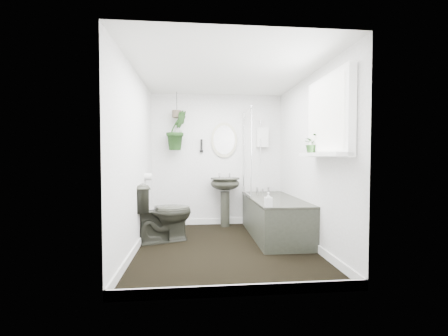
{
  "coord_description": "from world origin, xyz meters",
  "views": [
    {
      "loc": [
        -0.39,
        -3.91,
        1.2
      ],
      "look_at": [
        0.0,
        0.15,
        1.05
      ],
      "focal_mm": 24.0,
      "sensor_mm": 36.0,
      "label": 1
    }
  ],
  "objects": [
    {
      "name": "sill_plant",
      "position": [
        1.02,
        -0.4,
        1.36
      ],
      "size": [
        0.21,
        0.19,
        0.23
      ],
      "primitive_type": "imported",
      "rotation": [
        0.0,
        0.0,
        0.06
      ],
      "color": "black",
      "rests_on": "window_sill"
    },
    {
      "name": "ceiling",
      "position": [
        0.0,
        0.0,
        2.31
      ],
      "size": [
        2.3,
        2.8,
        0.02
      ],
      "primitive_type": "cube",
      "color": "white",
      "rests_on": "ground"
    },
    {
      "name": "hanging_plant",
      "position": [
        -0.7,
        1.25,
        1.65
      ],
      "size": [
        0.47,
        0.46,
        0.67
      ],
      "primitive_type": "imported",
      "rotation": [
        0.0,
        0.0,
        0.62
      ],
      "color": "black",
      "rests_on": "ceiling"
    },
    {
      "name": "oval_mirror",
      "position": [
        0.12,
        1.37,
        1.5
      ],
      "size": [
        0.46,
        0.03,
        0.62
      ],
      "primitive_type": "ellipsoid",
      "color": "beige",
      "rests_on": "wall_back"
    },
    {
      "name": "bathtub",
      "position": [
        0.8,
        0.5,
        0.29
      ],
      "size": [
        0.72,
        1.72,
        0.58
      ],
      "primitive_type": null,
      "color": "#2A2B22",
      "rests_on": "floor"
    },
    {
      "name": "wall_right",
      "position": [
        1.16,
        0.0,
        1.15
      ],
      "size": [
        0.02,
        2.8,
        2.3
      ],
      "primitive_type": "cube",
      "color": "white",
      "rests_on": "ground"
    },
    {
      "name": "floor",
      "position": [
        0.0,
        0.0,
        -0.01
      ],
      "size": [
        2.3,
        2.8,
        0.02
      ],
      "primitive_type": "cube",
      "color": "black",
      "rests_on": "ground"
    },
    {
      "name": "wall_front",
      "position": [
        0.0,
        -1.41,
        1.15
      ],
      "size": [
        2.3,
        0.02,
        2.3
      ],
      "primitive_type": "cube",
      "color": "white",
      "rests_on": "ground"
    },
    {
      "name": "pedestal_sink",
      "position": [
        0.12,
        1.2,
        0.42
      ],
      "size": [
        0.52,
        0.45,
        0.85
      ],
      "primitive_type": null,
      "rotation": [
        0.0,
        0.0,
        -0.06
      ],
      "color": "#2A2B22",
      "rests_on": "floor"
    },
    {
      "name": "soap_bottle",
      "position": [
        0.51,
        -0.29,
        0.67
      ],
      "size": [
        0.09,
        0.09,
        0.18
      ],
      "primitive_type": "imported",
      "rotation": [
        0.0,
        0.0,
        0.08
      ],
      "color": "black",
      "rests_on": "bathtub"
    },
    {
      "name": "toilet",
      "position": [
        -0.85,
        0.39,
        0.41
      ],
      "size": [
        0.91,
        0.7,
        0.82
      ],
      "primitive_type": "imported",
      "rotation": [
        0.0,
        0.0,
        1.9
      ],
      "color": "#2A2B22",
      "rests_on": "floor"
    },
    {
      "name": "skirting",
      "position": [
        0.0,
        0.0,
        0.05
      ],
      "size": [
        2.3,
        2.8,
        0.1
      ],
      "primitive_type": "cube",
      "color": "white",
      "rests_on": "floor"
    },
    {
      "name": "window_blinds",
      "position": [
        1.04,
        -0.7,
        1.65
      ],
      "size": [
        0.01,
        0.86,
        0.76
      ],
      "primitive_type": "cube",
      "color": "white",
      "rests_on": "wall_right"
    },
    {
      "name": "wall_left",
      "position": [
        -1.16,
        0.0,
        1.15
      ],
      "size": [
        0.02,
        2.8,
        2.3
      ],
      "primitive_type": "cube",
      "color": "white",
      "rests_on": "ground"
    },
    {
      "name": "shower_box",
      "position": [
        0.8,
        1.34,
        1.55
      ],
      "size": [
        0.2,
        0.1,
        0.35
      ],
      "primitive_type": "cube",
      "color": "white",
      "rests_on": "wall_back"
    },
    {
      "name": "hanging_pot",
      "position": [
        -0.7,
        1.25,
        1.93
      ],
      "size": [
        0.16,
        0.16,
        0.12
      ],
      "primitive_type": "cylinder",
      "color": "#4F4436",
      "rests_on": "ceiling"
    },
    {
      "name": "window_sill",
      "position": [
        1.02,
        -0.7,
        1.23
      ],
      "size": [
        0.18,
        1.0,
        0.04
      ],
      "primitive_type": "cube",
      "color": "white",
      "rests_on": "wall_right"
    },
    {
      "name": "wall_back",
      "position": [
        0.0,
        1.41,
        1.15
      ],
      "size": [
        2.3,
        0.02,
        2.3
      ],
      "primitive_type": "cube",
      "color": "white",
      "rests_on": "ground"
    },
    {
      "name": "window_recess",
      "position": [
        1.09,
        -0.7,
        1.65
      ],
      "size": [
        0.08,
        1.0,
        0.9
      ],
      "primitive_type": "cube",
      "color": "white",
      "rests_on": "wall_right"
    },
    {
      "name": "toilet_roll_holder",
      "position": [
        -1.1,
        0.7,
        0.9
      ],
      "size": [
        0.11,
        0.11,
        0.11
      ],
      "primitive_type": "cylinder",
      "rotation": [
        0.0,
        1.57,
        0.0
      ],
      "color": "white",
      "rests_on": "wall_left"
    },
    {
      "name": "wall_sconce",
      "position": [
        -0.28,
        1.36,
        1.4
      ],
      "size": [
        0.04,
        0.04,
        0.22
      ],
      "primitive_type": "cylinder",
      "color": "black",
      "rests_on": "wall_back"
    },
    {
      "name": "bath_screen",
      "position": [
        0.47,
        0.99,
        1.28
      ],
      "size": [
        0.04,
        0.72,
        1.4
      ],
      "primitive_type": null,
      "color": "silver",
      "rests_on": "bathtub"
    }
  ]
}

